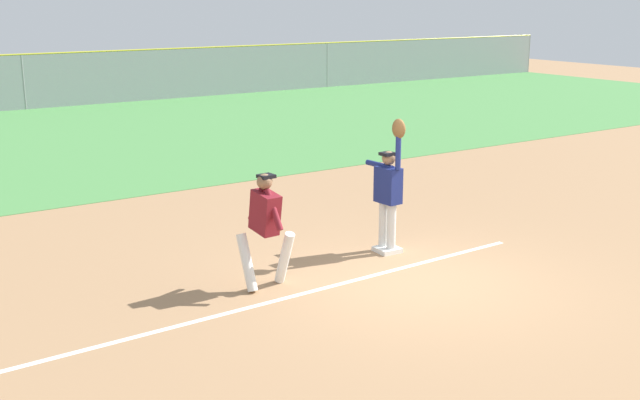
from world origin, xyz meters
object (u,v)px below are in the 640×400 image
(runner, at_px, (265,223))
(parked_car_tan, at_px, (18,85))
(first_base, at_px, (387,250))
(fielder, at_px, (389,187))
(parked_car_black, at_px, (170,76))
(baseball, at_px, (393,155))

(runner, xyz_separation_m, parked_car_tan, (2.41, 24.51, -0.32))
(first_base, relative_size, fielder, 0.17)
(parked_car_black, bearing_deg, runner, -104.87)
(fielder, bearing_deg, parked_car_black, -108.86)
(fielder, bearing_deg, parked_car_tan, -93.38)
(fielder, xyz_separation_m, parked_car_black, (6.50, 23.99, -0.45))
(first_base, xyz_separation_m, fielder, (0.02, 0.01, 1.08))
(parked_car_black, bearing_deg, parked_car_tan, -176.15)
(fielder, distance_m, parked_car_tan, 24.19)
(first_base, relative_size, runner, 0.22)
(first_base, bearing_deg, baseball, -10.08)
(runner, bearing_deg, first_base, 2.95)
(runner, bearing_deg, fielder, 3.18)
(baseball, relative_size, parked_car_black, 0.02)
(first_base, distance_m, fielder, 1.08)
(runner, bearing_deg, parked_car_tan, 80.27)
(fielder, distance_m, baseball, 0.54)
(first_base, bearing_deg, parked_car_black, 74.80)
(first_base, xyz_separation_m, runner, (-2.53, -0.31, 0.96))
(first_base, bearing_deg, fielder, 35.26)
(first_base, distance_m, baseball, 1.62)
(runner, distance_m, parked_car_tan, 24.63)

